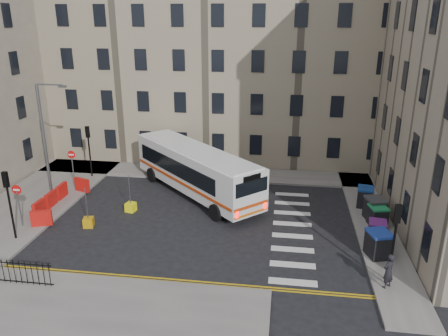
% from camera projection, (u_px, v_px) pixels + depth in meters
% --- Properties ---
extents(ground, '(120.00, 120.00, 0.00)m').
position_uv_depth(ground, '(229.00, 223.00, 27.63)').
color(ground, black).
rests_on(ground, ground).
extents(pavement_north, '(36.00, 3.20, 0.15)m').
position_uv_depth(pavement_north, '(171.00, 171.00, 36.44)').
color(pavement_north, slate).
rests_on(pavement_north, ground).
extents(pavement_east, '(2.40, 26.00, 0.15)m').
position_uv_depth(pavement_east, '(365.00, 204.00, 30.14)').
color(pavement_east, slate).
rests_on(pavement_east, ground).
extents(pavement_west, '(6.00, 22.00, 0.15)m').
position_uv_depth(pavement_west, '(32.00, 203.00, 30.41)').
color(pavement_west, slate).
rests_on(pavement_west, ground).
extents(pavement_sw, '(20.00, 6.00, 0.15)m').
position_uv_depth(pavement_sw, '(41.00, 312.00, 19.21)').
color(pavement_sw, slate).
rests_on(pavement_sw, ground).
extents(terrace_north, '(38.30, 10.80, 17.20)m').
position_uv_depth(terrace_north, '(176.00, 59.00, 40.17)').
color(terrace_north, gray).
rests_on(terrace_north, ground).
extents(traffic_light_east, '(0.28, 0.22, 4.10)m').
position_uv_depth(traffic_light_east, '(395.00, 232.00, 20.39)').
color(traffic_light_east, black).
rests_on(traffic_light_east, pavement_east).
extents(traffic_light_nw, '(0.28, 0.22, 4.10)m').
position_uv_depth(traffic_light_nw, '(89.00, 143.00, 34.35)').
color(traffic_light_nw, black).
rests_on(traffic_light_nw, pavement_west).
extents(traffic_light_sw, '(0.28, 0.22, 4.10)m').
position_uv_depth(traffic_light_sw, '(8.00, 195.00, 24.55)').
color(traffic_light_sw, black).
rests_on(traffic_light_sw, pavement_west).
extents(streetlamp, '(0.50, 0.22, 8.14)m').
position_uv_depth(streetlamp, '(44.00, 140.00, 29.80)').
color(streetlamp, '#595B5E').
rests_on(streetlamp, pavement_west).
extents(no_entry_north, '(0.60, 0.08, 3.00)m').
position_uv_depth(no_entry_north, '(72.00, 161.00, 32.81)').
color(no_entry_north, '#595B5E').
rests_on(no_entry_north, pavement_west).
extents(no_entry_south, '(0.60, 0.08, 3.00)m').
position_uv_depth(no_entry_south, '(18.00, 197.00, 26.28)').
color(no_entry_south, '#595B5E').
rests_on(no_entry_south, pavement_west).
extents(roadworks_barriers, '(1.66, 6.26, 1.00)m').
position_uv_depth(roadworks_barriers, '(56.00, 200.00, 29.47)').
color(roadworks_barriers, red).
rests_on(roadworks_barriers, pavement_west).
extents(bus, '(10.78, 10.82, 3.39)m').
position_uv_depth(bus, '(196.00, 169.00, 31.42)').
color(bus, white).
rests_on(bus, ground).
extents(wheelie_bin_a, '(1.44, 1.56, 1.42)m').
position_uv_depth(wheelie_bin_a, '(378.00, 244.00, 23.34)').
color(wheelie_bin_a, black).
rests_on(wheelie_bin_a, pavement_east).
extents(wheelie_bin_b, '(1.12, 1.25, 1.24)m').
position_uv_depth(wheelie_bin_b, '(377.00, 232.00, 24.86)').
color(wheelie_bin_b, black).
rests_on(wheelie_bin_b, pavement_east).
extents(wheelie_bin_c, '(1.22, 1.33, 1.26)m').
position_uv_depth(wheelie_bin_c, '(378.00, 216.00, 26.78)').
color(wheelie_bin_c, black).
rests_on(wheelie_bin_c, pavement_east).
extents(wheelie_bin_d, '(1.40, 1.52, 1.44)m').
position_uv_depth(wheelie_bin_d, '(375.00, 209.00, 27.53)').
color(wheelie_bin_d, black).
rests_on(wheelie_bin_d, pavement_east).
extents(wheelie_bin_e, '(1.24, 1.37, 1.33)m').
position_uv_depth(wheelie_bin_e, '(365.00, 197.00, 29.48)').
color(wheelie_bin_e, black).
rests_on(wheelie_bin_e, pavement_east).
extents(pedestrian, '(0.76, 0.75, 1.77)m').
position_uv_depth(pedestrian, '(388.00, 271.00, 20.57)').
color(pedestrian, black).
rests_on(pedestrian, pavement_east).
extents(bollard_yellow, '(0.71, 0.71, 0.60)m').
position_uv_depth(bollard_yellow, '(131.00, 207.00, 29.16)').
color(bollard_yellow, '#FEF20E').
rests_on(bollard_yellow, ground).
extents(bollard_chevron, '(0.72, 0.72, 0.60)m').
position_uv_depth(bollard_chevron, '(89.00, 222.00, 27.02)').
color(bollard_chevron, '#C28B0B').
rests_on(bollard_chevron, ground).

